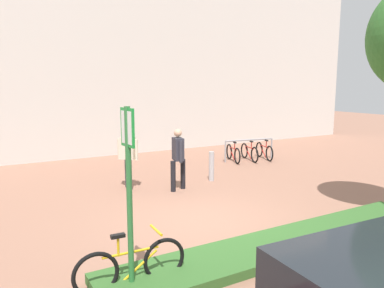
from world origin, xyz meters
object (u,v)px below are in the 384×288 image
at_px(bike_at_sign, 132,265).
at_px(bollard_steel, 211,166).
at_px(parking_sign_post, 129,175).
at_px(person_shirt_blue, 128,154).
at_px(person_suited_dark, 178,155).
at_px(bike_rack_cluster, 249,151).

bearing_deg(bike_at_sign, bollard_steel, 47.01).
bearing_deg(bike_at_sign, parking_sign_post, -112.08).
bearing_deg(person_shirt_blue, parking_sign_post, -109.58).
bearing_deg(person_suited_dark, bike_rack_cluster, 28.32).
height_order(bike_at_sign, person_suited_dark, person_suited_dark).
height_order(bollard_steel, person_shirt_blue, person_shirt_blue).
distance_m(parking_sign_post, person_suited_dark, 5.26).
relative_size(bike_at_sign, bike_rack_cluster, 0.80).
bearing_deg(bike_at_sign, person_suited_dark, 55.06).
relative_size(bike_at_sign, bollard_steel, 1.87).
xyz_separation_m(bollard_steel, person_shirt_blue, (-2.50, 0.43, 0.53)).
height_order(parking_sign_post, person_shirt_blue, parking_sign_post).
distance_m(parking_sign_post, bike_at_sign, 1.37).
height_order(bike_rack_cluster, person_suited_dark, person_suited_dark).
bearing_deg(person_shirt_blue, bollard_steel, -9.70).
distance_m(bike_at_sign, person_suited_dark, 5.16).
height_order(parking_sign_post, bike_at_sign, parking_sign_post).
bearing_deg(parking_sign_post, bike_at_sign, 67.92).
bearing_deg(bike_rack_cluster, person_shirt_blue, -164.72).
distance_m(parking_sign_post, bollard_steel, 6.50).
bearing_deg(parking_sign_post, bike_rack_cluster, 42.27).
bearing_deg(person_shirt_blue, bike_at_sign, -109.53).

